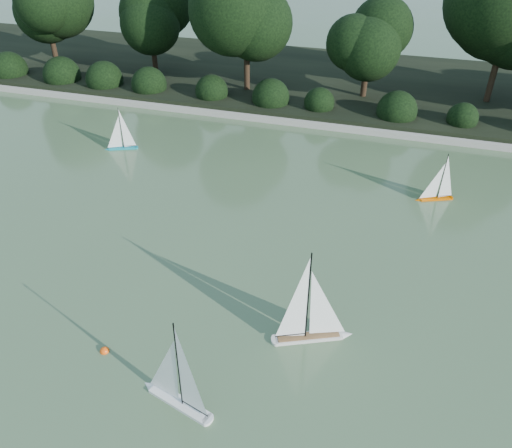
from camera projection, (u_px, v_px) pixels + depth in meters
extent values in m
plane|color=#3D5030|center=(217.00, 330.00, 8.41)|extent=(80.00, 80.00, 0.00)
cube|color=gray|center=(320.00, 125.00, 15.49)|extent=(40.00, 0.35, 0.18)
cube|color=black|center=(341.00, 83.00, 18.62)|extent=(40.00, 8.00, 0.30)
cylinder|color=black|center=(55.00, 55.00, 19.54)|extent=(0.20, 0.20, 1.51)
sphere|color=black|center=(44.00, 5.00, 18.52)|extent=(2.38, 2.38, 2.38)
cylinder|color=black|center=(155.00, 61.00, 19.08)|extent=(0.20, 0.20, 1.37)
sphere|color=black|center=(150.00, 14.00, 18.14)|extent=(2.24, 2.24, 2.24)
cylinder|color=black|center=(247.00, 74.00, 17.31)|extent=(0.20, 0.20, 1.66)
sphere|color=black|center=(246.00, 12.00, 16.18)|extent=(2.66, 2.66, 2.66)
cylinder|color=black|center=(364.00, 86.00, 16.84)|extent=(0.20, 0.20, 1.26)
sphere|color=black|center=(370.00, 38.00, 15.96)|extent=(2.10, 2.10, 2.10)
cylinder|color=black|center=(491.00, 84.00, 16.29)|extent=(0.20, 0.20, 1.73)
sphere|color=black|center=(509.00, 15.00, 15.11)|extent=(2.80, 2.80, 2.80)
sphere|color=black|center=(14.00, 70.00, 18.93)|extent=(1.10, 1.10, 1.10)
sphere|color=black|center=(59.00, 75.00, 18.44)|extent=(1.10, 1.10, 1.10)
sphere|color=black|center=(107.00, 80.00, 17.95)|extent=(1.10, 1.10, 1.10)
sphere|color=black|center=(157.00, 85.00, 17.46)|extent=(1.10, 1.10, 1.10)
sphere|color=black|center=(210.00, 91.00, 16.98)|extent=(1.10, 1.10, 1.10)
sphere|color=black|center=(266.00, 97.00, 16.49)|extent=(1.10, 1.10, 1.10)
sphere|color=black|center=(326.00, 104.00, 16.00)|extent=(1.10, 1.10, 1.10)
sphere|color=black|center=(390.00, 110.00, 15.51)|extent=(1.10, 1.10, 1.10)
sphere|color=black|center=(457.00, 117.00, 15.03)|extent=(1.10, 1.10, 1.10)
cube|color=white|center=(180.00, 402.00, 7.17)|extent=(1.04, 0.48, 0.10)
cone|color=white|center=(149.00, 383.00, 7.44)|extent=(0.25, 0.25, 0.20)
cylinder|color=white|center=(208.00, 419.00, 6.94)|extent=(0.15, 0.15, 0.10)
cylinder|color=black|center=(177.00, 364.00, 6.68)|extent=(0.03, 0.03, 1.59)
cylinder|color=black|center=(194.00, 406.00, 6.99)|extent=(0.46, 0.14, 0.02)
cube|color=beige|center=(308.00, 336.00, 8.22)|extent=(1.11, 0.67, 0.11)
cone|color=beige|center=(347.00, 332.00, 8.29)|extent=(0.30, 0.30, 0.22)
cylinder|color=beige|center=(275.00, 339.00, 8.16)|extent=(0.18, 0.18, 0.11)
cube|color=olive|center=(309.00, 333.00, 8.19)|extent=(1.00, 0.58, 0.01)
cylinder|color=black|center=(308.00, 294.00, 7.70)|extent=(0.03, 0.03, 1.73)
cylinder|color=black|center=(291.00, 332.00, 8.12)|extent=(0.47, 0.23, 0.02)
cube|color=#E25A00|center=(436.00, 198.00, 11.92)|extent=(0.76, 0.44, 0.08)
cone|color=#E25A00|center=(418.00, 199.00, 11.88)|extent=(0.20, 0.20, 0.15)
cylinder|color=#E25A00|center=(451.00, 197.00, 11.96)|extent=(0.12, 0.12, 0.08)
cylinder|color=black|center=(443.00, 175.00, 11.57)|extent=(0.02, 0.02, 1.18)
cylinder|color=black|center=(445.00, 194.00, 11.89)|extent=(0.33, 0.15, 0.01)
cube|color=#108391|center=(123.00, 148.00, 14.23)|extent=(0.77, 0.45, 0.08)
cone|color=#108391|center=(107.00, 148.00, 14.19)|extent=(0.20, 0.20, 0.15)
cylinder|color=#108391|center=(137.00, 147.00, 14.27)|extent=(0.12, 0.12, 0.08)
cylinder|color=black|center=(121.00, 127.00, 13.88)|extent=(0.02, 0.02, 1.20)
cylinder|color=black|center=(130.00, 145.00, 14.21)|extent=(0.33, 0.15, 0.01)
sphere|color=#FF520D|center=(105.00, 351.00, 8.02)|extent=(0.15, 0.15, 0.15)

